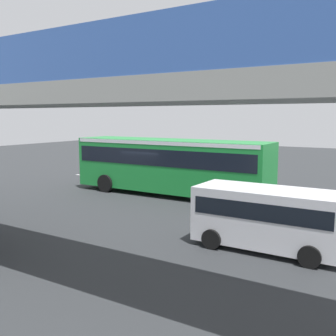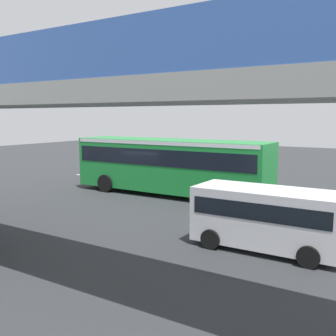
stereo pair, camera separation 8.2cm
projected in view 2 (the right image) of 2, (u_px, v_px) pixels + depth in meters
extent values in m
plane|color=#2D3033|center=(151.00, 193.00, 22.55)|extent=(80.00, 80.00, 0.00)
cube|color=#1E8C38|center=(170.00, 165.00, 21.85)|extent=(11.50, 2.55, 2.86)
cube|color=black|center=(170.00, 156.00, 21.78)|extent=(11.04, 2.59, 0.90)
cube|color=white|center=(170.00, 142.00, 21.67)|extent=(11.27, 2.58, 0.20)
cube|color=black|center=(93.00, 154.00, 24.80)|extent=(0.04, 2.24, 1.20)
cylinder|color=black|center=(106.00, 183.00, 22.85)|extent=(1.04, 0.30, 1.04)
cylinder|color=black|center=(132.00, 177.00, 25.00)|extent=(1.04, 0.30, 1.04)
cylinder|color=black|center=(220.00, 197.00, 19.01)|extent=(1.04, 0.30, 1.04)
cylinder|color=black|center=(239.00, 189.00, 21.16)|extent=(1.04, 0.30, 1.04)
cube|color=silver|center=(267.00, 217.00, 12.90)|extent=(4.80, 1.95, 1.86)
cube|color=black|center=(267.00, 206.00, 12.85)|extent=(4.42, 1.98, 0.56)
cylinder|color=black|center=(211.00, 239.00, 13.01)|extent=(0.68, 0.22, 0.68)
cylinder|color=black|center=(233.00, 225.00, 14.65)|extent=(0.68, 0.22, 0.68)
cylinder|color=black|center=(308.00, 257.00, 11.36)|extent=(0.68, 0.22, 0.68)
cylinder|color=black|center=(321.00, 239.00, 13.00)|extent=(0.68, 0.22, 0.68)
torus|color=black|center=(228.00, 208.00, 17.26)|extent=(0.72, 0.06, 0.72)
torus|color=black|center=(250.00, 211.00, 16.71)|extent=(0.72, 0.06, 0.72)
cube|color=green|center=(239.00, 206.00, 16.96)|extent=(0.89, 0.04, 0.04)
cylinder|color=green|center=(243.00, 202.00, 16.84)|extent=(0.03, 0.03, 0.40)
cube|color=black|center=(243.00, 197.00, 16.81)|extent=(0.20, 0.08, 0.04)
cylinder|color=green|center=(230.00, 197.00, 17.12)|extent=(0.02, 0.44, 0.02)
cylinder|color=#2D2D38|center=(104.00, 169.00, 30.01)|extent=(0.32, 0.32, 0.85)
cylinder|color=maroon|center=(104.00, 159.00, 29.91)|extent=(0.38, 0.38, 0.70)
sphere|color=tan|center=(104.00, 152.00, 29.85)|extent=(0.22, 0.22, 0.22)
cylinder|color=slate|center=(170.00, 163.00, 25.66)|extent=(0.08, 0.08, 2.80)
cube|color=blue|center=(170.00, 146.00, 25.51)|extent=(0.04, 0.60, 0.60)
cube|color=silver|center=(304.00, 199.00, 20.96)|extent=(2.00, 0.20, 0.01)
cube|color=silver|center=(235.00, 191.00, 23.04)|extent=(2.00, 0.20, 0.01)
cube|color=silver|center=(177.00, 185.00, 25.13)|extent=(2.00, 0.20, 0.01)
cube|color=silver|center=(128.00, 180.00, 27.21)|extent=(2.00, 0.20, 0.01)
cube|color=silver|center=(86.00, 175.00, 29.29)|extent=(2.00, 0.20, 0.01)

